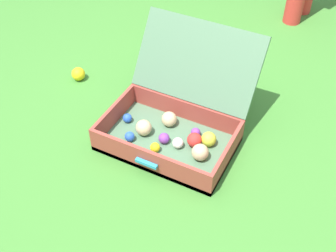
% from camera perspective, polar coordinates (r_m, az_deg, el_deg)
% --- Properties ---
extents(ground_plane, '(16.00, 16.00, 0.00)m').
position_cam_1_polar(ground_plane, '(2.20, -1.74, -1.33)').
color(ground_plane, '#3D7A2D').
extents(open_suitcase, '(0.63, 0.67, 0.48)m').
position_cam_1_polar(open_suitcase, '(2.13, 1.17, 0.98)').
color(open_suitcase, '#4C7051').
rests_on(open_suitcase, ground).
extents(stray_ball_on_grass, '(0.08, 0.08, 0.08)m').
position_cam_1_polar(stray_ball_on_grass, '(2.59, -11.74, 6.74)').
color(stray_ball_on_grass, yellow).
rests_on(stray_ball_on_grass, ground).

